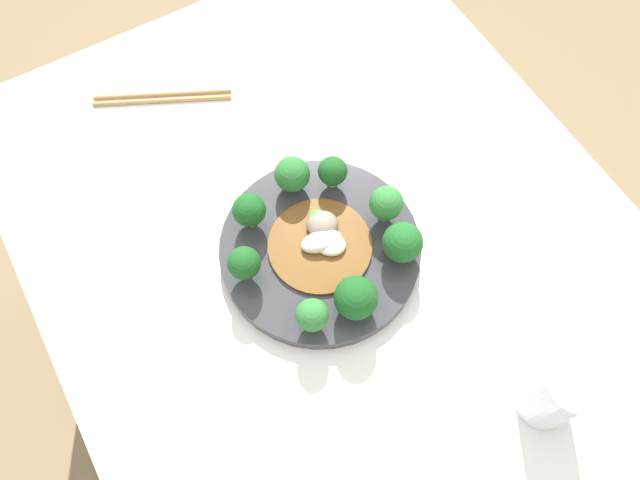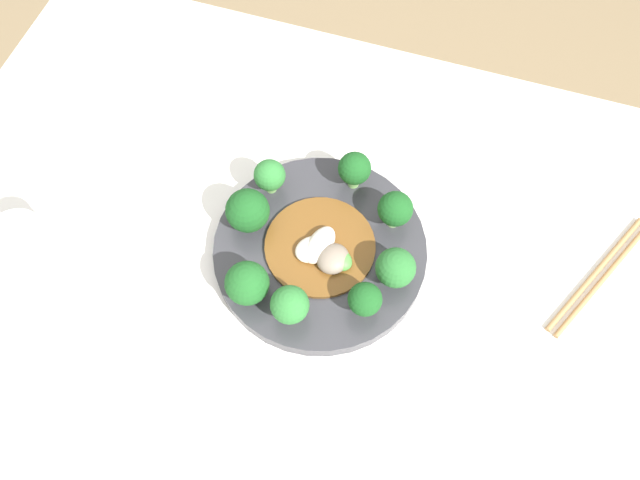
% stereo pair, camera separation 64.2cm
% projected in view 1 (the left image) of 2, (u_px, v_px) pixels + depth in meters
% --- Properties ---
extents(ground_plane, '(8.00, 8.00, 0.00)m').
position_uv_depth(ground_plane, '(336.00, 376.00, 1.49)').
color(ground_plane, '#7F6B4C').
extents(table, '(1.06, 0.79, 0.71)m').
position_uv_depth(table, '(340.00, 334.00, 1.17)').
color(table, silver).
rests_on(table, ground_plane).
extents(plate, '(0.27, 0.27, 0.02)m').
position_uv_depth(plate, '(320.00, 250.00, 0.84)').
color(plate, '#333338').
rests_on(plate, table).
extents(broccoli_northeast, '(0.04, 0.04, 0.06)m').
position_uv_depth(broccoli_northeast, '(249.00, 210.00, 0.81)').
color(broccoli_northeast, '#89B76B').
rests_on(broccoli_northeast, plate).
extents(broccoli_south, '(0.05, 0.05, 0.06)m').
position_uv_depth(broccoli_south, '(386.00, 204.00, 0.82)').
color(broccoli_south, '#7AAD5B').
rests_on(broccoli_south, plate).
extents(broccoli_southeast, '(0.04, 0.04, 0.05)m').
position_uv_depth(broccoli_southeast, '(333.00, 171.00, 0.84)').
color(broccoli_southeast, '#7AAD5B').
rests_on(broccoli_southeast, plate).
extents(broccoli_north, '(0.04, 0.04, 0.06)m').
position_uv_depth(broccoli_north, '(244.00, 263.00, 0.78)').
color(broccoli_north, '#7AAD5B').
rests_on(broccoli_north, plate).
extents(broccoli_northwest, '(0.04, 0.04, 0.05)m').
position_uv_depth(broccoli_northwest, '(312.00, 315.00, 0.76)').
color(broccoli_northwest, '#70A356').
rests_on(broccoli_northwest, plate).
extents(broccoli_southwest, '(0.05, 0.05, 0.06)m').
position_uv_depth(broccoli_southwest, '(403.00, 243.00, 0.80)').
color(broccoli_southwest, '#89B76B').
rests_on(broccoli_southwest, plate).
extents(broccoli_east, '(0.05, 0.05, 0.06)m').
position_uv_depth(broccoli_east, '(292.00, 175.00, 0.84)').
color(broccoli_east, '#89B76B').
rests_on(broccoli_east, plate).
extents(broccoli_west, '(0.06, 0.06, 0.06)m').
position_uv_depth(broccoli_west, '(356.00, 298.00, 0.76)').
color(broccoli_west, '#89B76B').
rests_on(broccoli_west, plate).
extents(stirfry_center, '(0.14, 0.14, 0.02)m').
position_uv_depth(stirfry_center, '(321.00, 239.00, 0.83)').
color(stirfry_center, brown).
rests_on(stirfry_center, plate).
extents(drinking_glass, '(0.07, 0.07, 0.12)m').
position_uv_depth(drinking_glass, '(558.00, 394.00, 0.71)').
color(drinking_glass, silver).
rests_on(drinking_glass, table).
extents(chopsticks, '(0.11, 0.20, 0.01)m').
position_uv_depth(chopsticks, '(162.00, 97.00, 0.96)').
color(chopsticks, '#AD7F4C').
rests_on(chopsticks, table).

